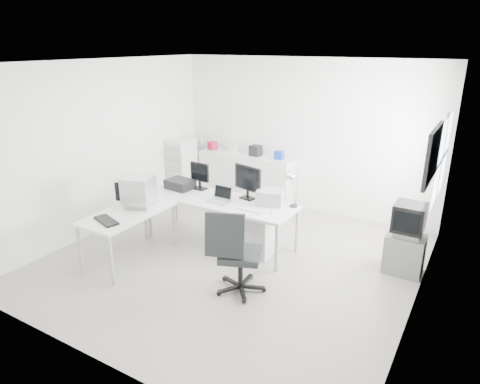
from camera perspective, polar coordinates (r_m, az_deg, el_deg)
The scene contains 30 objects.
floor at distance 6.40m, azimuth -0.92°, elevation -8.99°, with size 5.00×5.00×0.01m, color beige.
ceiling at distance 5.64m, azimuth -1.08°, elevation 16.91°, with size 5.00×5.00×0.01m, color white.
back_wall at distance 8.04m, azimuth 8.44°, elevation 7.40°, with size 5.00×0.02×2.80m, color white.
left_wall at distance 7.45m, azimuth -17.71°, elevation 5.73°, with size 0.02×5.00×2.80m, color white.
right_wall at distance 5.09m, azimuth 23.75°, elevation -1.16°, with size 0.02×5.00×2.80m, color white.
window at distance 6.19m, azimuth 25.37°, elevation 4.01°, with size 0.02×1.20×1.10m, color white, non-canonical shape.
wall_picture at distance 5.05m, azimuth 24.34°, elevation 4.56°, with size 0.04×0.90×0.60m, color black, non-canonical shape.
main_desk at distance 6.73m, azimuth -2.65°, elevation -3.99°, with size 2.40×0.80×0.75m, color silver, non-canonical shape.
side_desk at distance 6.46m, azimuth -14.44°, elevation -5.68°, with size 0.70×1.40×0.75m, color silver, non-canonical shape.
drawer_pedestal at distance 6.48m, azimuth 2.82°, elevation -5.70°, with size 0.40×0.50×0.60m, color silver.
inkjet_printer at distance 7.12m, azimuth -8.01°, elevation 1.05°, with size 0.43×0.33×0.15m, color black.
lcd_monitor_small at distance 7.01m, azimuth -5.38°, elevation 2.14°, with size 0.36×0.20×0.45m, color black, non-canonical shape.
lcd_monitor_large at distance 6.53m, azimuth 1.03°, elevation 1.28°, with size 0.50×0.20×0.52m, color black, non-canonical shape.
laptop at distance 6.45m, azimuth -2.83°, elevation -0.51°, with size 0.30×0.31×0.20m, color #B7B7BA, non-canonical shape.
white_keyboard at distance 6.15m, azimuth 1.61°, elevation -2.41°, with size 0.43×0.13×0.02m, color silver.
white_mouse at distance 6.06m, azimuth 4.32°, elevation -2.62°, with size 0.06×0.06×0.06m, color silver.
laser_printer at distance 6.38m, azimuth 4.02°, elevation -0.67°, with size 0.38×0.33×0.22m, color #9E9E9E.
desk_lamp at distance 6.27m, azimuth 7.23°, elevation 0.15°, with size 0.16×0.16×0.49m, color silver, non-canonical shape.
crt_monitor at distance 6.39m, azimuth -13.34°, elevation 0.11°, with size 0.42×0.42×0.48m, color #B7B7BA, non-canonical shape.
black_keyboard at distance 6.06m, azimuth -17.39°, elevation -3.65°, with size 0.44×0.18×0.03m, color black.
office_chair at distance 5.41m, azimuth 0.06°, elevation -7.83°, with size 0.65×0.65×1.13m, color #232628, non-canonical shape.
tv_cabinet at distance 6.39m, azimuth 21.05°, elevation -7.70°, with size 0.51×0.41×0.55m, color slate.
crt_tv at distance 6.19m, azimuth 21.60°, elevation -3.55°, with size 0.50×0.48×0.45m, color black, non-canonical shape.
sideboard at distance 8.50m, azimuth 0.86°, elevation 1.87°, with size 1.94×0.48×0.97m, color silver.
clutter_box_a at distance 8.76m, azimuth -3.70°, elevation 6.19°, with size 0.16×0.14×0.16m, color #AB1832.
clutter_box_b at distance 8.49m, azimuth -0.89°, elevation 5.82°, with size 0.16×0.14×0.16m, color silver.
clutter_box_c at distance 8.24m, azimuth 2.09°, elevation 5.54°, with size 0.20×0.18×0.20m, color black.
clutter_box_d at distance 8.03m, azimuth 5.23°, elevation 4.91°, with size 0.15×0.13×0.15m, color #1736A3.
clutter_bottle at distance 8.95m, azimuth -5.16°, elevation 6.65°, with size 0.07×0.07×0.22m, color silver.
filing_cabinet at distance 8.72m, azimuth -7.76°, elevation 3.05°, with size 0.43×0.51×1.23m, color silver.
Camera 1 is at (2.95, -4.80, 3.05)m, focal length 32.00 mm.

